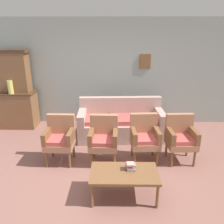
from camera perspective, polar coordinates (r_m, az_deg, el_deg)
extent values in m
plane|color=#84564C|center=(4.00, -1.51, -16.53)|extent=(7.68, 7.68, 0.00)
cube|color=#939E99|center=(5.94, -0.61, 9.88)|extent=(6.40, 0.06, 2.70)
cube|color=brown|center=(5.90, 8.35, 12.55)|extent=(0.28, 0.02, 0.36)
cube|color=brown|center=(6.36, -23.40, 0.51)|extent=(1.10, 0.52, 0.90)
cube|color=#462D1B|center=(6.23, -23.98, 4.54)|extent=(1.16, 0.55, 0.03)
cube|color=brown|center=(6.21, -24.31, 9.10)|extent=(0.90, 0.36, 0.95)
cube|color=#462D1B|center=(6.15, -24.99, 13.80)|extent=(0.99, 0.38, 0.08)
cylinder|color=#C9C15F|center=(6.01, -24.30, 5.74)|extent=(0.13, 0.13, 0.32)
cube|color=tan|center=(5.29, 2.29, -4.35)|extent=(1.98, 0.89, 0.42)
cube|color=tan|center=(5.42, 2.12, 1.38)|extent=(1.95, 0.25, 0.48)
cube|color=tan|center=(5.30, 12.01, -0.88)|extent=(0.20, 0.81, 0.24)
cube|color=tan|center=(5.18, -7.57, -1.10)|extent=(0.20, 0.81, 0.24)
cube|color=#B74C47|center=(5.22, 8.59, -1.80)|extent=(0.54, 0.58, 0.10)
cube|color=#B74C47|center=(5.15, 2.35, -1.89)|extent=(0.54, 0.58, 0.10)
cube|color=#B74C47|center=(5.14, -3.98, -1.96)|extent=(0.54, 0.58, 0.10)
cube|color=#9E6B4C|center=(4.37, -13.05, -7.88)|extent=(0.53, 0.49, 0.12)
cube|color=#B74C47|center=(4.31, -13.21, -6.94)|extent=(0.45, 0.42, 0.10)
cube|color=#9E6B4C|center=(4.42, -12.69, -3.35)|extent=(0.52, 0.11, 0.46)
cube|color=brown|center=(4.24, -10.34, -5.97)|extent=(0.09, 0.48, 0.22)
cube|color=brown|center=(4.35, -16.03, -5.74)|extent=(0.09, 0.48, 0.22)
cylinder|color=brown|center=(4.26, -10.69, -11.80)|extent=(0.04, 0.04, 0.32)
cylinder|color=brown|center=(4.37, -16.17, -11.43)|extent=(0.04, 0.04, 0.32)
cylinder|color=brown|center=(4.58, -9.67, -9.34)|extent=(0.04, 0.04, 0.32)
cylinder|color=brown|center=(4.69, -14.76, -9.07)|extent=(0.04, 0.04, 0.32)
cube|color=#9E6B4C|center=(4.24, -2.19, -8.23)|extent=(0.53, 0.49, 0.12)
cube|color=#B74C47|center=(4.18, -2.23, -7.27)|extent=(0.45, 0.42, 0.10)
cube|color=#9E6B4C|center=(4.29, -2.03, -3.56)|extent=(0.52, 0.11, 0.46)
cube|color=brown|center=(4.15, 0.83, -6.22)|extent=(0.09, 0.48, 0.22)
cube|color=brown|center=(4.18, -5.24, -6.09)|extent=(0.09, 0.48, 0.22)
cylinder|color=brown|center=(4.17, 0.59, -12.19)|extent=(0.04, 0.04, 0.32)
cylinder|color=brown|center=(4.20, -5.27, -12.01)|extent=(0.04, 0.04, 0.32)
cylinder|color=brown|center=(4.50, 0.74, -9.63)|extent=(0.04, 0.04, 0.32)
cylinder|color=brown|center=(4.53, -4.65, -9.49)|extent=(0.04, 0.04, 0.32)
cube|color=#9E6B4C|center=(4.34, 8.28, -7.71)|extent=(0.55, 0.51, 0.12)
cube|color=#B74C47|center=(4.28, 8.39, -6.77)|extent=(0.47, 0.44, 0.10)
cube|color=#9E6B4C|center=(4.40, 7.98, -3.16)|extent=(0.53, 0.13, 0.46)
cube|color=brown|center=(4.31, 11.27, -5.57)|extent=(0.11, 0.48, 0.22)
cube|color=brown|center=(4.23, 5.45, -5.78)|extent=(0.11, 0.48, 0.22)
cylinder|color=brown|center=(4.33, 11.39, -11.32)|extent=(0.04, 0.04, 0.32)
cylinder|color=brown|center=(4.25, 5.78, -11.63)|extent=(0.04, 0.04, 0.32)
cylinder|color=brown|center=(4.65, 10.28, -8.93)|extent=(0.04, 0.04, 0.32)
cylinder|color=brown|center=(4.58, 5.08, -9.17)|extent=(0.04, 0.04, 0.32)
cube|color=#9E6B4C|center=(4.47, 17.02, -7.58)|extent=(0.54, 0.51, 0.12)
cube|color=#B74C47|center=(4.42, 17.22, -6.66)|extent=(0.46, 0.43, 0.10)
cube|color=#9E6B4C|center=(4.52, 16.59, -3.16)|extent=(0.52, 0.13, 0.46)
cube|color=brown|center=(4.48, 19.91, -5.47)|extent=(0.11, 0.48, 0.22)
cube|color=brown|center=(4.33, 14.48, -5.73)|extent=(0.11, 0.48, 0.22)
cylinder|color=brown|center=(4.49, 20.09, -11.01)|extent=(0.04, 0.04, 0.32)
cylinder|color=brown|center=(4.36, 14.86, -11.44)|extent=(0.04, 0.04, 0.32)
cylinder|color=brown|center=(4.80, 18.44, -8.75)|extent=(0.04, 0.04, 0.32)
cylinder|color=brown|center=(4.67, 13.55, -9.06)|extent=(0.04, 0.04, 0.32)
cube|color=brown|center=(3.43, 3.09, -15.22)|extent=(1.00, 0.56, 0.04)
cylinder|color=brown|center=(3.76, -4.40, -15.66)|extent=(0.04, 0.04, 0.38)
cylinder|color=brown|center=(3.80, 10.11, -15.59)|extent=(0.04, 0.04, 0.38)
cylinder|color=brown|center=(3.38, -5.15, -20.36)|extent=(0.04, 0.04, 0.38)
cylinder|color=brown|center=(3.42, 11.41, -20.21)|extent=(0.04, 0.04, 0.38)
cube|color=gray|center=(3.47, 4.86, -14.19)|extent=(0.12, 0.09, 0.03)
cube|color=tan|center=(3.46, 4.67, -13.72)|extent=(0.12, 0.09, 0.02)
cube|color=gray|center=(3.46, 4.58, -13.23)|extent=(0.16, 0.09, 0.03)
cube|color=#E88D7F|center=(3.43, 4.68, -12.98)|extent=(0.11, 0.11, 0.03)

